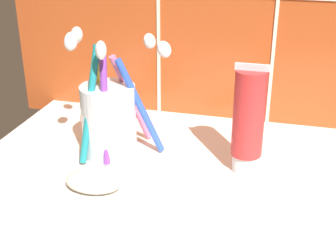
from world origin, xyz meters
TOP-DOWN VIEW (x-y plane):
  - sink_counter at (0.00, 0.00)cm, footprint 69.55×39.81cm
  - toothbrush_cup at (-17.90, 3.42)cm, footprint 14.15×12.64cm
  - toothpaste_tube at (-0.42, 3.38)cm, footprint 4.01×3.82cm
  - soap_bar at (-16.64, -5.51)cm, footprint 6.81×4.62cm

SIDE VIEW (x-z plane):
  - sink_counter at x=0.00cm, z-range 0.00..2.00cm
  - soap_bar at x=-16.64cm, z-range 2.00..4.17cm
  - toothbrush_cup at x=-17.90cm, z-range -1.26..16.24cm
  - toothpaste_tube at x=-0.42cm, z-range 1.93..15.87cm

